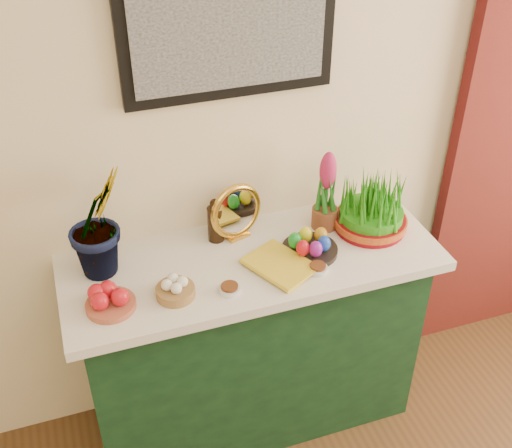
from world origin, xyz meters
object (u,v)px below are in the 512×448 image
Objects in this scene: sideboard at (252,345)px; mirror at (236,212)px; book at (262,276)px; wheatgrass_sabzeh at (372,206)px; hyacinth_green at (96,206)px.

sideboard is 0.59m from mirror.
book is at bearing -92.52° from sideboard.
wheatgrass_sabzeh is (0.51, -0.12, -0.01)m from mirror.
sideboard is 5.73× the size of mirror.
book is 0.83× the size of wheatgrass_sabzeh.
sideboard is 0.50m from book.
sideboard is at bearing -43.76° from hyacinth_green.
mirror is at bearing -27.86° from hyacinth_green.
wheatgrass_sabzeh is (1.01, -0.08, -0.17)m from hyacinth_green.
mirror is at bearing 64.98° from book.
hyacinth_green is at bearing -175.36° from mirror.
mirror is (0.51, 0.04, -0.16)m from hyacinth_green.
book is (-0.01, -0.14, 0.48)m from sideboard.
mirror is 0.95× the size of book.
mirror is 0.80× the size of wheatgrass_sabzeh.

